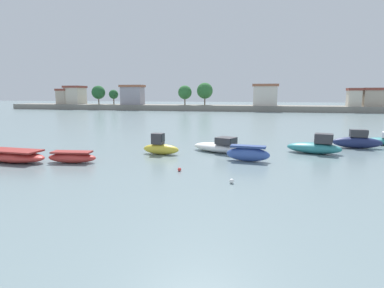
{
  "coord_description": "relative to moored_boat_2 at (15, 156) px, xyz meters",
  "views": [
    {
      "loc": [
        14.29,
        -5.45,
        5.17
      ],
      "look_at": [
        8.78,
        19.7,
        0.97
      ],
      "focal_mm": 28.76,
      "sensor_mm": 36.0,
      "label": 1
    }
  ],
  "objects": [
    {
      "name": "moored_boat_4",
      "position": [
        9.97,
        5.36,
        0.16
      ],
      "size": [
        3.3,
        1.31,
        1.83
      ],
      "rotation": [
        0.0,
        0.0,
        -0.07
      ],
      "color": "yellow",
      "rests_on": "ground"
    },
    {
      "name": "moored_boat_8",
      "position": [
        27.57,
        12.32,
        0.19
      ],
      "size": [
        4.48,
        1.36,
        1.8
      ],
      "rotation": [
        0.0,
        0.0,
        -0.02
      ],
      "color": "navy",
      "rests_on": "ground"
    },
    {
      "name": "moored_boat_5",
      "position": [
        14.79,
        7.42,
        0.06
      ],
      "size": [
        5.24,
        3.62,
        1.41
      ],
      "rotation": [
        0.0,
        0.0,
        -0.41
      ],
      "color": "white",
      "rests_on": "ground"
    },
    {
      "name": "moored_boat_6",
      "position": [
        17.49,
        4.15,
        0.14
      ],
      "size": [
        3.43,
        1.26,
        1.24
      ],
      "rotation": [
        0.0,
        0.0,
        -0.09
      ],
      "color": "#3856A8",
      "rests_on": "ground"
    },
    {
      "name": "distant_shoreline",
      "position": [
        -0.13,
        76.6,
        1.81
      ],
      "size": [
        138.95,
        9.44,
        8.7
      ],
      "color": "gray",
      "rests_on": "ground"
    },
    {
      "name": "moored_boat_2",
      "position": [
        0.0,
        0.0,
        0.0
      ],
      "size": [
        5.39,
        2.25,
        0.95
      ],
      "rotation": [
        0.0,
        0.0,
        -0.05
      ],
      "color": "#C63833",
      "rests_on": "ground"
    },
    {
      "name": "moored_boat_7",
      "position": [
        23.16,
        8.64,
        0.16
      ],
      "size": [
        4.82,
        2.67,
        1.78
      ],
      "rotation": [
        0.0,
        0.0,
        -0.22
      ],
      "color": "teal",
      "rests_on": "ground"
    },
    {
      "name": "mooring_buoy_2",
      "position": [
        6.73,
        12.68,
        -0.31
      ],
      "size": [
        0.3,
        0.3,
        0.3
      ],
      "primitive_type": "sphere",
      "color": "orange",
      "rests_on": "ground"
    },
    {
      "name": "mooring_buoy_0",
      "position": [
        13.1,
        -0.07,
        -0.33
      ],
      "size": [
        0.25,
        0.25,
        0.25
      ],
      "primitive_type": "sphere",
      "color": "red",
      "rests_on": "ground"
    },
    {
      "name": "mooring_buoy_1",
      "position": [
        16.81,
        -2.2,
        -0.32
      ],
      "size": [
        0.28,
        0.28,
        0.28
      ],
      "primitive_type": "sphere",
      "color": "white",
      "rests_on": "ground"
    },
    {
      "name": "moored_boat_3",
      "position": [
        4.44,
        0.76,
        -0.04
      ],
      "size": [
        3.84,
        1.68,
        0.88
      ],
      "rotation": [
        0.0,
        0.0,
        0.13
      ],
      "color": "#C63833",
      "rests_on": "ground"
    }
  ]
}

